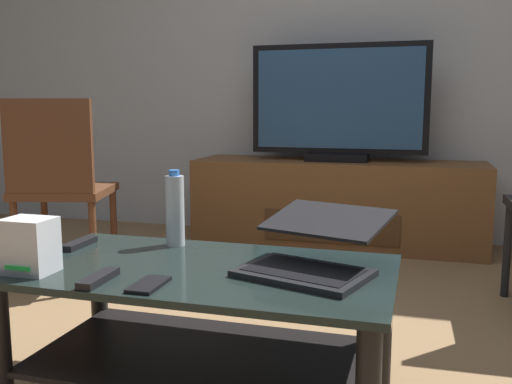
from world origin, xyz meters
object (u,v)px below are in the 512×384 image
Objects in this scene: media_cabinet at (337,203)px; side_chair at (59,181)px; cell_phone at (149,285)px; coffee_table at (202,311)px; water_bottle_near at (175,210)px; television at (338,105)px; laptop at (314,251)px; tv_remote at (99,278)px; soundbar_remote at (79,244)px; router_box at (30,246)px.

media_cabinet is 1.99× the size of side_chair.
side_chair is 6.67× the size of cell_phone.
water_bottle_near reaches higher than coffee_table.
cell_phone is at bearing -93.68° from television.
cell_phone is at bearing -146.47° from laptop.
side_chair is (-1.12, 0.90, 0.24)m from coffee_table.
side_chair is at bearing 126.75° from tv_remote.
soundbar_remote is at bearing -105.68° from media_cabinet.
television is at bearing -90.00° from media_cabinet.
laptop is 3.33× the size of cell_phone.
television is 2.40m from tv_remote.
media_cabinet is at bearing 82.04° from water_bottle_near.
television is at bearing 84.95° from cell_phone.
tv_remote is (0.91, -1.11, -0.09)m from side_chair.
coffee_table is 6.97× the size of soundbar_remote.
soundbar_remote is at bearing 167.36° from coffee_table.
television is 7.99× the size of cell_phone.
media_cabinet is 2.37m from cell_phone.
media_cabinet is 13.26× the size of cell_phone.
router_box reaches higher than cell_phone.
router_box is 0.61× the size of water_bottle_near.
cell_phone is (-0.39, -0.26, -0.06)m from laptop.
tv_remote is (-0.21, -0.22, 0.15)m from coffee_table.
television is at bearing 45.54° from side_chair.
television is 2.41m from router_box.
soundbar_remote is at bearing -105.84° from television.
television is 7.19× the size of router_box.
water_bottle_near reaches higher than cell_phone.
media_cabinet is at bearing 87.67° from coffee_table.
coffee_table is 1.00× the size of television.
side_chair is 6.00× the size of router_box.
side_chair is at bearing 144.10° from water_bottle_near.
soundbar_remote is (-0.04, 0.30, -0.07)m from router_box.
laptop reaches higher than soundbar_remote.
media_cabinet is 2.38m from tv_remote.
side_chair is 3.65× the size of water_bottle_near.
router_box reaches higher than media_cabinet.
media_cabinet reaches higher than tv_remote.
router_box is 0.97× the size of soundbar_remote.
router_box reaches higher than tv_remote.
cell_phone is (0.38, -0.02, -0.07)m from router_box.
television is 2.39m from cell_phone.
soundbar_remote reaches higher than coffee_table.
router_box is 0.97× the size of tv_remote.
coffee_table is 1.19× the size of side_chair.
water_bottle_near is 0.34m from soundbar_remote.
side_chair reaches higher than cell_phone.
router_box is 1.11× the size of cell_phone.
side_chair is at bearing 127.94° from soundbar_remote.
laptop reaches higher than router_box.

